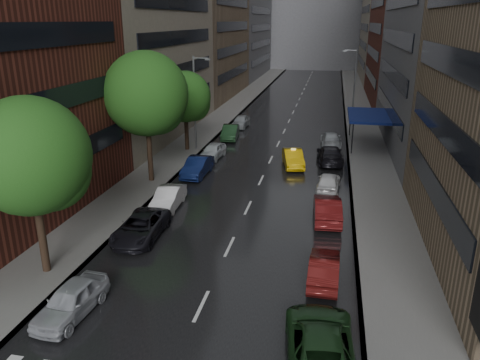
# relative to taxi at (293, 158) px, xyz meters

# --- Properties ---
(road) EXTENTS (14.00, 140.00, 0.01)m
(road) POSITION_rel_taxi_xyz_m (-2.21, 23.71, -0.74)
(road) COLOR black
(road) RESTS_ON ground
(sidewalk_left) EXTENTS (4.00, 140.00, 0.15)m
(sidewalk_left) POSITION_rel_taxi_xyz_m (-11.21, 23.71, -0.67)
(sidewalk_left) COLOR gray
(sidewalk_left) RESTS_ON ground
(sidewalk_right) EXTENTS (4.00, 140.00, 0.15)m
(sidewalk_right) POSITION_rel_taxi_xyz_m (6.79, 23.71, -0.67)
(sidewalk_right) COLOR gray
(sidewalk_right) RESTS_ON ground
(building_far) EXTENTS (40.00, 14.00, 32.00)m
(building_far) POSITION_rel_taxi_xyz_m (-2.21, 91.71, 15.25)
(building_far) COLOR slate
(building_far) RESTS_ON ground
(tree_near) EXTENTS (5.72, 5.72, 9.11)m
(tree_near) POSITION_rel_taxi_xyz_m (-10.81, -20.95, 5.49)
(tree_near) COLOR #382619
(tree_near) RESTS_ON ground
(tree_mid) EXTENTS (6.44, 6.44, 10.27)m
(tree_mid) POSITION_rel_taxi_xyz_m (-10.81, -6.35, 6.29)
(tree_mid) COLOR #382619
(tree_mid) RESTS_ON ground
(tree_far) EXTENTS (4.90, 4.90, 7.82)m
(tree_far) POSITION_rel_taxi_xyz_m (-10.81, 3.30, 4.60)
(tree_far) COLOR #382619
(tree_far) RESTS_ON ground
(taxi) EXTENTS (2.49, 4.77, 1.50)m
(taxi) POSITION_rel_taxi_xyz_m (0.00, 0.00, 0.00)
(taxi) COLOR #EEB60C
(taxi) RESTS_ON ground
(parked_cars_left) EXTENTS (2.45, 43.24, 1.55)m
(parked_cars_left) POSITION_rel_taxi_xyz_m (-7.61, -5.24, -0.02)
(parked_cars_left) COLOR #ACAFB6
(parked_cars_left) RESTS_ON ground
(parked_cars_right) EXTENTS (3.11, 38.34, 1.58)m
(parked_cars_right) POSITION_rel_taxi_xyz_m (3.19, -9.29, 0.01)
(parked_cars_right) COLOR #19381A
(parked_cars_right) RESTS_ON ground
(street_lamp_left) EXTENTS (1.74, 0.22, 9.00)m
(street_lamp_left) POSITION_rel_taxi_xyz_m (-9.93, 3.71, 4.14)
(street_lamp_left) COLOR gray
(street_lamp_left) RESTS_ON sidewalk_left
(street_lamp_right) EXTENTS (1.74, 0.22, 9.00)m
(street_lamp_right) POSITION_rel_taxi_xyz_m (5.51, 18.71, 4.14)
(street_lamp_right) COLOR gray
(street_lamp_right) RESTS_ON sidewalk_right
(awning) EXTENTS (4.00, 8.00, 3.12)m
(awning) POSITION_rel_taxi_xyz_m (6.77, 8.71, 2.39)
(awning) COLOR navy
(awning) RESTS_ON sidewalk_right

